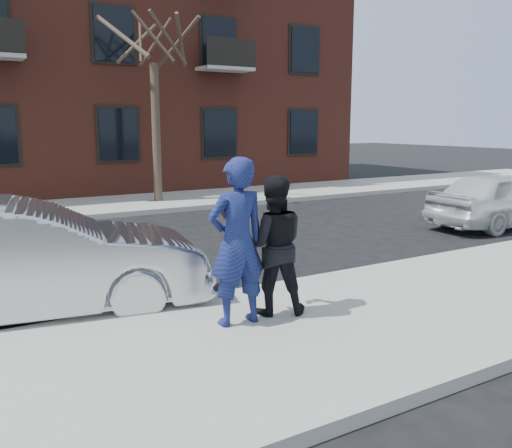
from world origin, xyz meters
TOP-DOWN VIEW (x-y plane):
  - ground at (0.00, 0.00)m, footprint 100.00×100.00m
  - near_sidewalk at (0.00, -0.25)m, footprint 50.00×3.50m
  - near_curb at (0.00, 1.55)m, footprint 50.00×0.10m
  - far_sidewalk at (0.00, 11.25)m, footprint 50.00×3.50m
  - far_curb at (0.00, 9.45)m, footprint 50.00×0.10m
  - apartment_building at (2.00, 18.00)m, footprint 24.30×10.30m
  - street_tree at (4.50, 11.00)m, footprint 3.60×3.60m
  - silver_sedan at (-0.64, 2.30)m, footprint 5.00×2.44m
  - white_car at (10.55, 3.17)m, footprint 4.15×1.73m
  - man_hoodie at (1.50, 0.36)m, footprint 0.75×0.53m
  - man_peacoat at (2.07, 0.47)m, footprint 1.06×0.96m

SIDE VIEW (x-z plane):
  - ground at x=0.00m, z-range 0.00..0.00m
  - near_sidewalk at x=0.00m, z-range 0.00..0.15m
  - near_curb at x=0.00m, z-range 0.00..0.15m
  - far_sidewalk at x=0.00m, z-range 0.00..0.15m
  - far_curb at x=0.00m, z-range 0.00..0.15m
  - white_car at x=10.55m, z-range 0.00..1.40m
  - silver_sedan at x=-0.64m, z-range 0.00..1.58m
  - man_peacoat at x=2.07m, z-range 0.15..1.93m
  - man_hoodie at x=1.50m, z-range 0.15..2.18m
  - street_tree at x=4.50m, z-range 2.12..8.92m
  - apartment_building at x=2.00m, z-range 0.01..12.31m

